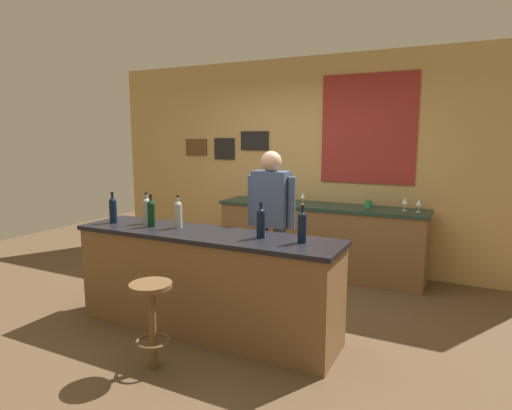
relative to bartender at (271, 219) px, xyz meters
name	(u,v)px	position (x,y,z in m)	size (l,w,h in m)	color
ground_plane	(228,314)	(-0.30, -0.37, -0.94)	(10.00, 10.00, 0.00)	brown
back_wall	(303,162)	(-0.28, 1.66, 0.48)	(6.00, 0.09, 2.80)	tan
bar_counter	(205,282)	(-0.30, -0.77, -0.47)	(2.50, 0.60, 0.92)	brown
side_counter	(319,239)	(0.10, 1.28, -0.48)	(2.65, 0.56, 0.90)	brown
bartender	(271,219)	(0.00, 0.00, 0.00)	(0.52, 0.21, 1.62)	#384766
bar_stool	(152,311)	(-0.30, -1.50, -0.48)	(0.32, 0.32, 0.68)	brown
wine_bottle_a	(113,209)	(-1.33, -0.81, 0.12)	(0.07, 0.07, 0.31)	black
wine_bottle_b	(147,210)	(-1.01, -0.69, 0.12)	(0.07, 0.07, 0.31)	#999E99
wine_bottle_c	(151,212)	(-0.88, -0.78, 0.12)	(0.07, 0.07, 0.31)	black
wine_bottle_d	(178,213)	(-0.62, -0.71, 0.12)	(0.07, 0.07, 0.31)	#999E99
wine_bottle_e	(261,222)	(0.24, -0.72, 0.12)	(0.07, 0.07, 0.31)	black
wine_bottle_f	(302,226)	(0.60, -0.72, 0.12)	(0.07, 0.07, 0.31)	black
wine_glass_a	(260,193)	(-0.71, 1.20, 0.07)	(0.07, 0.07, 0.16)	silver
wine_glass_b	(275,193)	(-0.54, 1.30, 0.07)	(0.07, 0.07, 0.16)	silver
wine_glass_c	(303,196)	(-0.11, 1.24, 0.07)	(0.07, 0.07, 0.16)	silver
wine_glass_d	(405,201)	(1.12, 1.32, 0.07)	(0.07, 0.07, 0.16)	silver
wine_glass_e	(419,203)	(1.27, 1.29, 0.07)	(0.07, 0.07, 0.16)	silver
coffee_mug	(369,204)	(0.69, 1.35, 0.01)	(0.12, 0.08, 0.09)	#338C4C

